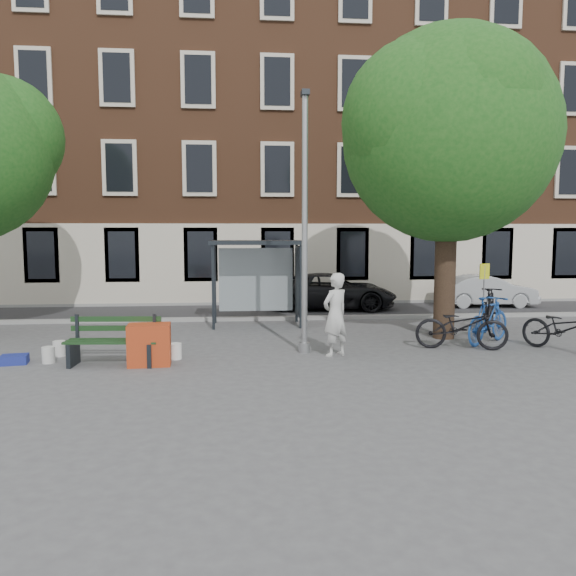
% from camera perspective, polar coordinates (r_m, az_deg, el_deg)
% --- Properties ---
extents(ground, '(90.00, 90.00, 0.00)m').
position_cam_1_polar(ground, '(13.55, 1.67, -6.56)').
color(ground, '#4C4C4F').
rests_on(ground, ground).
extents(road, '(40.00, 4.00, 0.01)m').
position_cam_1_polar(road, '(20.41, -0.67, -2.38)').
color(road, '#28282B').
rests_on(road, ground).
extents(curb_near, '(40.00, 0.25, 0.12)m').
position_cam_1_polar(curb_near, '(18.43, -0.18, -3.08)').
color(curb_near, gray).
rests_on(curb_near, ground).
extents(curb_far, '(40.00, 0.25, 0.12)m').
position_cam_1_polar(curb_far, '(22.38, -1.07, -1.52)').
color(curb_far, gray).
rests_on(curb_far, ground).
extents(building_row, '(30.00, 8.00, 14.00)m').
position_cam_1_polar(building_row, '(26.51, -1.74, 14.66)').
color(building_row, brown).
rests_on(building_row, ground).
extents(lamppost, '(0.28, 0.35, 6.11)m').
position_cam_1_polar(lamppost, '(13.24, 1.71, 5.30)').
color(lamppost, '#9EA0A3').
rests_on(lamppost, ground).
extents(tree_right, '(5.76, 5.60, 8.20)m').
position_cam_1_polar(tree_right, '(15.81, 16.25, 15.46)').
color(tree_right, black).
rests_on(tree_right, ground).
extents(bus_shelter, '(2.85, 1.45, 2.62)m').
position_cam_1_polar(bus_shelter, '(17.30, -1.93, 2.53)').
color(bus_shelter, '#1E2328').
rests_on(bus_shelter, ground).
extents(painter, '(0.85, 0.79, 1.95)m').
position_cam_1_polar(painter, '(13.03, 4.83, -2.72)').
color(painter, silver).
rests_on(painter, ground).
extents(bench, '(2.03, 0.80, 1.02)m').
position_cam_1_polar(bench, '(12.81, -17.32, -5.39)').
color(bench, '#1E2328').
rests_on(bench, ground).
extents(bike_a, '(2.33, 1.31, 1.16)m').
position_cam_1_polar(bike_a, '(14.44, 17.21, -3.70)').
color(bike_a, black).
rests_on(bike_a, ground).
extents(bike_b, '(1.98, 1.75, 1.24)m').
position_cam_1_polar(bike_b, '(15.37, 19.69, -3.07)').
color(bike_b, '#1A4491').
rests_on(bike_b, ground).
extents(bike_c, '(1.76, 2.26, 1.14)m').
position_cam_1_polar(bike_c, '(15.05, 26.30, -3.71)').
color(bike_c, black).
rests_on(bike_c, ground).
extents(bike_d, '(1.57, 2.07, 1.24)m').
position_cam_1_polar(bike_d, '(17.70, 19.80, -1.95)').
color(bike_d, black).
rests_on(bike_d, ground).
extents(car_dark, '(5.07, 2.79, 1.34)m').
position_cam_1_polar(car_dark, '(21.03, 4.39, -0.32)').
color(car_dark, black).
rests_on(car_dark, ground).
extents(car_silver, '(3.75, 1.42, 1.22)m').
position_cam_1_polar(car_silver, '(22.94, 19.51, -0.28)').
color(car_silver, '#ADB1B5').
rests_on(car_silver, ground).
extents(red_stand, '(0.94, 0.66, 0.90)m').
position_cam_1_polar(red_stand, '(12.57, -13.91, -5.61)').
color(red_stand, '#AB3716').
rests_on(red_stand, ground).
extents(blue_crate, '(0.61, 0.49, 0.20)m').
position_cam_1_polar(blue_crate, '(13.75, -26.05, -6.54)').
color(blue_crate, navy).
rests_on(blue_crate, ground).
extents(bucket_a, '(0.32, 0.32, 0.36)m').
position_cam_1_polar(bucket_a, '(13.53, -23.15, -6.27)').
color(bucket_a, silver).
rests_on(bucket_a, ground).
extents(bucket_b, '(0.32, 0.32, 0.36)m').
position_cam_1_polar(bucket_b, '(13.08, -11.35, -6.31)').
color(bucket_b, white).
rests_on(bucket_b, ground).
extents(bucket_c, '(0.37, 0.37, 0.36)m').
position_cam_1_polar(bucket_c, '(14.15, -22.22, -5.72)').
color(bucket_c, silver).
rests_on(bucket_c, ground).
extents(notice_sign, '(0.33, 0.13, 1.97)m').
position_cam_1_polar(notice_sign, '(17.14, 19.30, 0.58)').
color(notice_sign, '#9EA0A3').
rests_on(notice_sign, ground).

